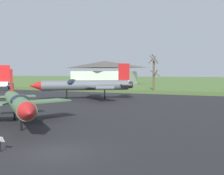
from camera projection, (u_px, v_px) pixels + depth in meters
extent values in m
plane|color=#4C6B33|center=(58.00, 153.00, 16.03)|extent=(600.00, 600.00, 0.00)
cube|color=black|center=(145.00, 114.00, 31.26)|extent=(92.32, 55.73, 0.05)
cube|color=#465E29|center=(191.00, 93.00, 62.13)|extent=(152.32, 12.00, 0.06)
cylinder|color=black|center=(10.00, 86.00, 47.32)|extent=(1.38, 1.44, 1.13)
cube|color=red|center=(4.00, 73.00, 47.01)|extent=(1.60, 1.21, 2.75)
cube|color=silver|center=(5.00, 85.00, 48.35)|extent=(2.33, 2.43, 0.15)
cube|color=silver|center=(2.00, 86.00, 45.85)|extent=(2.33, 2.43, 0.15)
cylinder|color=#4C6B47|center=(17.00, 103.00, 24.29)|extent=(10.05, 9.07, 1.40)
cone|color=#B21E1E|center=(28.00, 113.00, 18.10)|extent=(1.97, 1.95, 1.29)
cylinder|color=black|center=(11.00, 97.00, 30.06)|extent=(1.23, 1.25, 0.98)
ellipsoid|color=#19232D|center=(20.00, 100.00, 22.46)|extent=(1.01, 1.90, 0.95)
cube|color=#4C6B47|center=(46.00, 101.00, 26.64)|extent=(3.70, 4.74, 0.13)
cube|color=#B21E1E|center=(11.00, 80.00, 29.22)|extent=(1.25, 1.13, 2.27)
cube|color=#4C6B47|center=(25.00, 96.00, 29.75)|extent=(2.36, 2.44, 0.13)
cylinder|color=black|center=(21.00, 123.00, 21.93)|extent=(0.19, 0.19, 1.31)
cylinder|color=black|center=(15.00, 114.00, 26.79)|extent=(0.19, 0.19, 1.31)
cylinder|color=black|center=(0.00, 147.00, 16.08)|extent=(0.08, 0.08, 0.64)
cube|color=white|center=(0.00, 139.00, 16.06)|extent=(0.52, 0.18, 0.32)
cylinder|color=#565B60|center=(86.00, 85.00, 47.66)|extent=(13.01, 10.11, 1.71)
cone|color=red|center=(35.00, 86.00, 45.93)|extent=(2.55, 2.46, 1.57)
cylinder|color=black|center=(130.00, 85.00, 49.26)|extent=(1.47, 1.52, 1.20)
ellipsoid|color=#19232D|center=(72.00, 83.00, 47.16)|extent=(1.28, 2.41, 1.21)
cube|color=#565B60|center=(92.00, 85.00, 51.64)|extent=(4.09, 6.23, 0.16)
cube|color=#565B60|center=(99.00, 87.00, 44.35)|extent=(6.13, 5.35, 0.16)
cylinder|color=#565B60|center=(93.00, 84.00, 54.55)|extent=(2.59, 2.13, 0.64)
cylinder|color=#565B60|center=(105.00, 88.00, 41.64)|extent=(2.59, 2.13, 0.64)
cube|color=red|center=(124.00, 72.00, 48.92)|extent=(1.70, 1.32, 2.92)
cube|color=#565B60|center=(121.00, 84.00, 50.43)|extent=(2.59, 2.72, 0.16)
cube|color=#565B60|center=(125.00, 85.00, 47.60)|extent=(2.59, 2.72, 0.16)
cylinder|color=black|center=(67.00, 95.00, 47.08)|extent=(0.23, 0.23, 1.60)
cylinder|color=black|center=(105.00, 95.00, 48.42)|extent=(0.23, 0.23, 1.60)
cylinder|color=black|center=(20.00, 100.00, 43.27)|extent=(0.08, 0.08, 0.66)
cube|color=white|center=(20.00, 97.00, 43.25)|extent=(0.48, 0.20, 0.29)
cylinder|color=brown|center=(154.00, 75.00, 72.48)|extent=(0.53, 0.53, 7.89)
cylinder|color=brown|center=(155.00, 59.00, 71.44)|extent=(1.68, 1.34, 2.53)
cylinder|color=brown|center=(153.00, 59.00, 71.62)|extent=(1.74, 0.49, 2.05)
cylinder|color=brown|center=(156.00, 73.00, 72.75)|extent=(1.33, 1.15, 1.73)
cylinder|color=brown|center=(155.00, 73.00, 71.18)|extent=(2.41, 1.53, 1.56)
cylinder|color=brown|center=(152.00, 60.00, 73.18)|extent=(1.67, 1.56, 2.03)
cube|color=beige|center=(105.00, 78.00, 113.48)|extent=(25.42, 16.65, 5.22)
pyramid|color=#4C4742|center=(105.00, 64.00, 113.19)|extent=(26.69, 17.48, 2.76)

